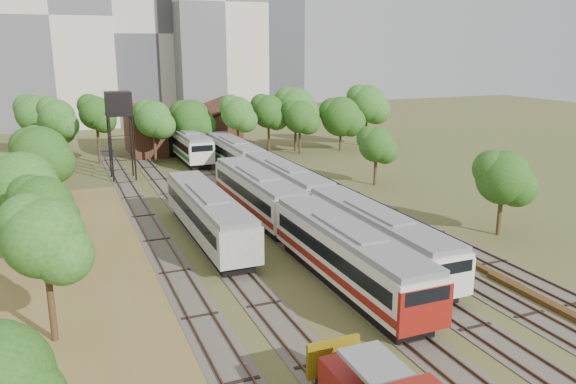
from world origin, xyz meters
name	(u,v)px	position (x,y,z in m)	size (l,w,h in m)	color
ground	(404,304)	(0.00, 0.00, 0.00)	(240.00, 240.00, 0.00)	#475123
dry_grass_patch	(87,301)	(-18.00, 8.00, 0.02)	(14.00, 60.00, 0.04)	brown
tracks	(258,204)	(-0.67, 25.00, 0.04)	(24.60, 80.00, 0.19)	#4C473D
railcar_red_set	(295,219)	(-2.00, 12.40, 2.16)	(3.30, 34.58, 4.09)	black
railcar_green_set	(286,184)	(2.00, 24.03, 2.04)	(3.12, 52.07, 3.86)	black
railcar_rear	(188,145)	(-2.00, 49.88, 2.17)	(3.31, 16.08, 4.10)	black
old_grey_coach	(208,214)	(-8.00, 16.33, 2.16)	(3.19, 18.00, 3.95)	black
water_tower	(118,106)	(-11.77, 41.68, 8.74)	(2.99, 2.99, 10.37)	black
rail_pile_near	(547,303)	(8.00, -3.52, 0.16)	(0.65, 9.77, 0.33)	#4F3416
rail_pile_far	(475,265)	(8.20, 3.24, 0.15)	(0.57, 9.06, 0.29)	#4F3416
maintenance_shed	(183,132)	(-1.00, 57.98, 2.91)	(16.45, 11.55, 7.58)	#3A1F15
tree_band_left	(37,157)	(-20.67, 30.82, 5.24)	(7.64, 73.83, 8.84)	#382616
tree_band_far	(257,113)	(8.42, 50.43, 6.13)	(50.57, 9.39, 9.65)	#382616
tree_band_right	(367,138)	(14.52, 29.61, 5.09)	(5.18, 44.86, 7.89)	#382616
tower_left	(49,17)	(-18.00, 95.00, 21.00)	(22.00, 16.00, 42.00)	beige
tower_centre	(151,34)	(2.00, 100.00, 18.00)	(20.00, 18.00, 36.00)	beige
tower_right	(214,4)	(14.00, 92.00, 24.00)	(18.00, 16.00, 48.00)	beige
tower_far_right	(273,53)	(34.00, 110.00, 14.00)	(12.00, 12.00, 28.00)	#3C3F44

